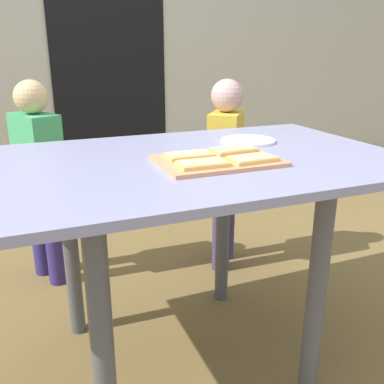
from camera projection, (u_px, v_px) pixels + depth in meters
name	position (u px, v px, depth m)	size (l,w,h in m)	color
ground_plane	(180.00, 360.00, 1.59)	(16.00, 16.00, 0.00)	brown
house_wall_back	(68.00, 1.00, 3.21)	(8.00, 0.20, 2.89)	#BCB7A8
house_door	(110.00, 63.00, 3.36)	(0.90, 0.02, 2.00)	black
dining_table	(178.00, 191.00, 1.38)	(1.46, 0.87, 0.77)	#8C8DB1
cutting_board	(217.00, 161.00, 1.30)	(0.36, 0.25, 0.01)	tan
pizza_slice_near_left	(203.00, 164.00, 1.22)	(0.15, 0.09, 0.01)	#E5B75E
pizza_slice_near_right	(252.00, 159.00, 1.27)	(0.15, 0.09, 0.01)	#E5B75E
pizza_slice_far_left	(190.00, 155.00, 1.32)	(0.15, 0.08, 0.01)	#E5B75E
pizza_slice_far_right	(233.00, 150.00, 1.39)	(0.15, 0.10, 0.01)	#E5B75E
plate_white_right	(248.00, 141.00, 1.60)	(0.20, 0.20, 0.01)	white
child_left	(40.00, 173.00, 2.00)	(0.23, 0.28, 0.98)	navy
child_right	(225.00, 165.00, 2.15)	(0.26, 0.28, 0.97)	#413456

